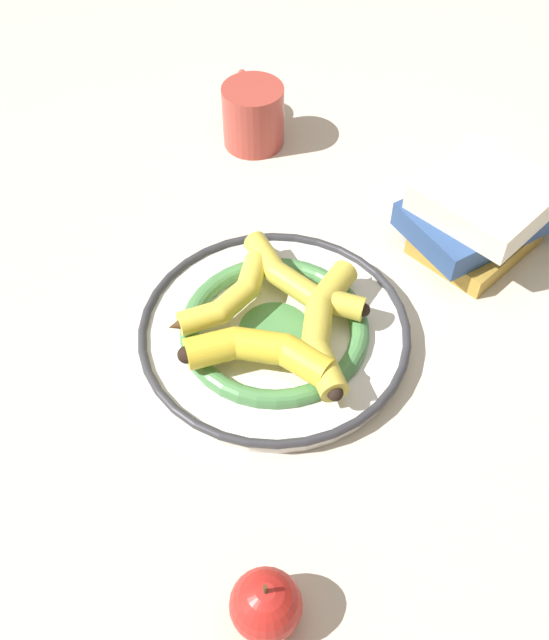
% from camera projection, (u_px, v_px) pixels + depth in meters
% --- Properties ---
extents(ground_plane, '(2.80, 2.80, 0.00)m').
position_uv_depth(ground_plane, '(316.00, 339.00, 0.94)').
color(ground_plane, beige).
extents(decorative_bowl, '(0.34, 0.34, 0.03)m').
position_uv_depth(decorative_bowl, '(275.00, 331.00, 0.93)').
color(decorative_bowl, white).
rests_on(decorative_bowl, ground_plane).
extents(banana_a, '(0.14, 0.18, 0.03)m').
position_uv_depth(banana_a, '(325.00, 324.00, 0.89)').
color(banana_a, gold).
rests_on(banana_a, decorative_bowl).
extents(banana_b, '(0.17, 0.12, 0.04)m').
position_uv_depth(banana_b, '(263.00, 352.00, 0.86)').
color(banana_b, yellow).
rests_on(banana_b, decorative_bowl).
extents(banana_c, '(0.06, 0.17, 0.03)m').
position_uv_depth(banana_c, '(228.00, 299.00, 0.92)').
color(banana_c, yellow).
rests_on(banana_c, decorative_bowl).
extents(banana_d, '(0.21, 0.06, 0.03)m').
position_uv_depth(banana_d, '(296.00, 280.00, 0.94)').
color(banana_d, gold).
rests_on(banana_d, decorative_bowl).
extents(book_stack, '(0.18, 0.23, 0.11)m').
position_uv_depth(book_stack, '(483.00, 212.00, 1.01)').
color(book_stack, '#B28933').
rests_on(book_stack, ground_plane).
extents(coffee_mug, '(0.14, 0.11, 0.10)m').
position_uv_depth(coffee_mug, '(253.00, 114.00, 1.16)').
color(coffee_mug, '#B24238').
rests_on(coffee_mug, ground_plane).
extents(apple, '(0.07, 0.07, 0.08)m').
position_uv_depth(apple, '(266.00, 605.00, 0.70)').
color(apple, red).
rests_on(apple, ground_plane).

